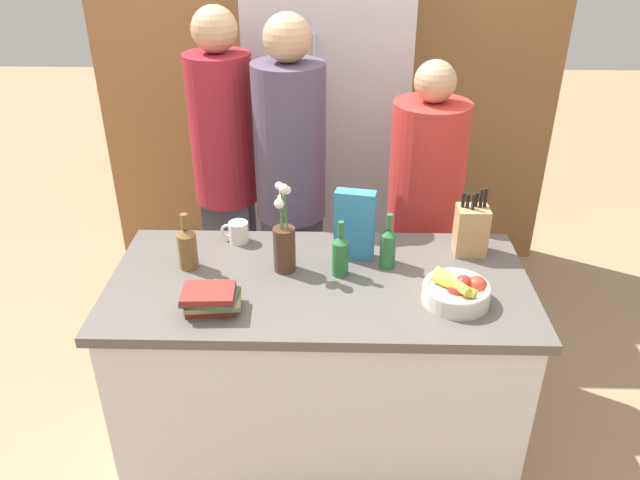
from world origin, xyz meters
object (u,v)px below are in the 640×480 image
object	(u,v)px
bottle_vinegar	(340,254)
book_stack	(211,299)
cereal_box	(355,225)
knife_block	(471,229)
fruit_bowl	(458,291)
person_in_red_tee	(424,208)
coffee_mug	(238,232)
person_at_sink	(225,169)
bottle_oil	(388,246)
flower_vase	(284,242)
person_in_blue	(291,184)
bottle_wine	(187,247)
refrigerator	(328,136)

from	to	relation	value
bottle_vinegar	book_stack	bearing A→B (deg)	-151.43
cereal_box	knife_block	bearing A→B (deg)	5.43
fruit_bowl	person_in_red_tee	world-z (taller)	person_in_red_tee
knife_block	person_in_red_tee	xyz separation A→B (m)	(-0.13, 0.45, -0.13)
coffee_mug	book_stack	world-z (taller)	coffee_mug
fruit_bowl	cereal_box	bearing A→B (deg)	139.25
bottle_vinegar	person_at_sink	size ratio (longest dim) A/B	0.13
book_stack	bottle_oil	distance (m)	0.72
flower_vase	coffee_mug	world-z (taller)	flower_vase
person_in_blue	person_in_red_tee	size ratio (longest dim) A/B	1.12
flower_vase	person_in_blue	world-z (taller)	person_in_blue
cereal_box	coffee_mug	size ratio (longest dim) A/B	2.42
bottle_wine	cereal_box	bearing A→B (deg)	8.68
fruit_bowl	bottle_oil	world-z (taller)	bottle_oil
refrigerator	cereal_box	size ratio (longest dim) A/B	6.73
refrigerator	flower_vase	distance (m)	1.37
coffee_mug	person_in_red_tee	bearing A→B (deg)	24.67
coffee_mug	person_in_blue	world-z (taller)	person_in_blue
book_stack	person_in_blue	xyz separation A→B (m)	(0.23, 0.87, 0.06)
bottle_oil	refrigerator	bearing A→B (deg)	100.84
refrigerator	flower_vase	xyz separation A→B (m)	(-0.15, -1.36, 0.06)
cereal_box	book_stack	size ratio (longest dim) A/B	1.36
book_stack	person_in_blue	bearing A→B (deg)	75.38
cereal_box	coffee_mug	distance (m)	0.51
cereal_box	bottle_wine	xyz separation A→B (m)	(-0.65, -0.10, -0.05)
flower_vase	bottle_oil	bearing A→B (deg)	4.88
fruit_bowl	bottle_vinegar	distance (m)	0.46
flower_vase	person_in_blue	distance (m)	0.59
knife_block	flower_vase	world-z (taller)	flower_vase
flower_vase	book_stack	xyz separation A→B (m)	(-0.24, -0.28, -0.08)
coffee_mug	person_in_red_tee	xyz separation A→B (m)	(0.83, 0.38, -0.07)
coffee_mug	bottle_wine	world-z (taller)	bottle_wine
cereal_box	bottle_wine	size ratio (longest dim) A/B	1.24
bottle_oil	knife_block	bearing A→B (deg)	19.36
coffee_mug	person_at_sink	size ratio (longest dim) A/B	0.07
fruit_bowl	book_stack	world-z (taller)	fruit_bowl
bottle_oil	flower_vase	bearing A→B (deg)	-175.12
flower_vase	coffee_mug	bearing A→B (deg)	134.16
bottle_oil	person_in_red_tee	bearing A→B (deg)	69.16
fruit_bowl	flower_vase	size ratio (longest dim) A/B	0.65
cereal_box	coffee_mug	xyz separation A→B (m)	(-0.49, 0.11, -0.10)
refrigerator	bottle_oil	distance (m)	1.35
fruit_bowl	flower_vase	bearing A→B (deg)	162.21
refrigerator	book_stack	size ratio (longest dim) A/B	9.17
knife_block	bottle_oil	distance (m)	0.36
fruit_bowl	flower_vase	distance (m)	0.68
bottle_vinegar	person_in_red_tee	world-z (taller)	person_in_red_tee
bottle_oil	bottle_vinegar	size ratio (longest dim) A/B	1.01
book_stack	person_in_red_tee	xyz separation A→B (m)	(0.86, 0.88, -0.07)
fruit_bowl	cereal_box	distance (m)	0.49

